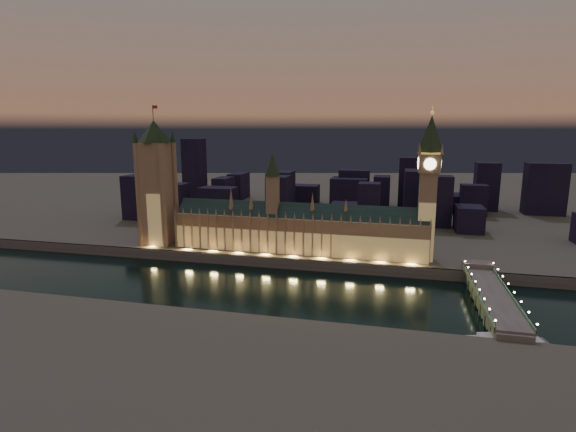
% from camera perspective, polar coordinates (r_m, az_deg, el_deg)
% --- Properties ---
extents(ground_plane, '(2000.00, 2000.00, 0.00)m').
position_cam_1_polar(ground_plane, '(307.50, -3.34, -8.84)').
color(ground_plane, black).
rests_on(ground_plane, ground).
extents(north_bank, '(2000.00, 960.00, 8.00)m').
position_cam_1_polar(north_bank, '(807.42, 7.38, 3.76)').
color(north_bank, '#4D423C').
rests_on(north_bank, ground).
extents(embankment_wall, '(2000.00, 2.50, 8.00)m').
position_cam_1_polar(embankment_wall, '(343.68, -1.36, -5.97)').
color(embankment_wall, '#4F444C').
rests_on(embankment_wall, ground).
extents(palace_of_westminster, '(202.00, 23.98, 78.00)m').
position_cam_1_polar(palace_of_westminster, '(355.19, 1.03, -1.68)').
color(palace_of_westminster, '#946B5A').
rests_on(palace_of_westminster, north_bank).
extents(victoria_tower, '(31.68, 31.68, 115.30)m').
position_cam_1_polar(victoria_tower, '(392.47, -16.37, 4.82)').
color(victoria_tower, '#946B5A').
rests_on(victoria_tower, north_bank).
extents(elizabeth_tower, '(18.00, 18.00, 112.41)m').
position_cam_1_polar(elizabeth_tower, '(341.10, 17.42, 4.85)').
color(elizabeth_tower, '#946B5A').
rests_on(elizabeth_tower, north_bank).
extents(westminster_bridge, '(19.06, 113.00, 15.90)m').
position_cam_1_polar(westminster_bridge, '(296.17, 24.34, -9.40)').
color(westminster_bridge, '#4F444C').
rests_on(westminster_bridge, ground).
extents(river_boat, '(46.53, 21.43, 4.50)m').
position_cam_1_polar(river_boat, '(253.40, 25.62, -14.05)').
color(river_boat, '#4F444C').
rests_on(river_boat, ground).
extents(city_backdrop, '(472.48, 215.63, 83.21)m').
position_cam_1_polar(city_backdrop, '(529.83, 7.81, 2.89)').
color(city_backdrop, black).
rests_on(city_backdrop, north_bank).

